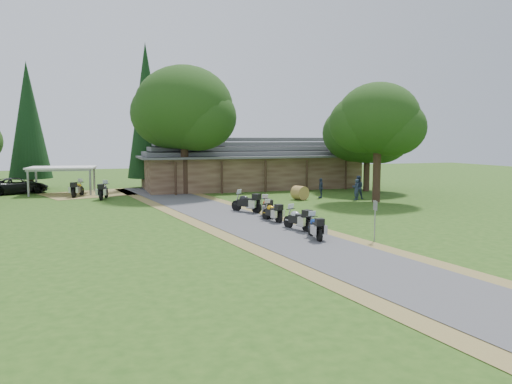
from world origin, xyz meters
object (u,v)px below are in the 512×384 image
object	(u,v)px
motorcycle_row_a	(315,226)
motorcycle_carport_a	(78,188)
motorcycle_carport_b	(104,190)
car_dark_suv	(17,182)
motorcycle_row_d	(267,206)
motorcycle_row_e	(246,201)
motorcycle_row_c	(272,211)
carport	(63,180)
lodge	(250,162)
hay_bale	(300,193)
motorcycle_row_b	(297,218)

from	to	relation	value
motorcycle_row_a	motorcycle_carport_a	world-z (taller)	motorcycle_carport_a
motorcycle_carport_b	motorcycle_carport_a	bearing A→B (deg)	53.61
car_dark_suv	motorcycle_row_d	bearing A→B (deg)	-161.01
motorcycle_row_a	motorcycle_row_e	distance (m)	9.24
motorcycle_row_e	motorcycle_carport_b	distance (m)	13.39
car_dark_suv	motorcycle_row_c	size ratio (longest dim) A/B	3.07
motorcycle_row_c	motorcycle_carport_a	world-z (taller)	motorcycle_carport_a
motorcycle_row_e	motorcycle_carport_b	bearing A→B (deg)	4.42
carport	motorcycle_row_e	world-z (taller)	carport
motorcycle_row_c	motorcycle_carport_a	xyz separation A→B (m)	(-10.81, 16.72, 0.10)
motorcycle_row_e	car_dark_suv	bearing A→B (deg)	7.58
motorcycle_carport_a	motorcycle_carport_b	xyz separation A→B (m)	(1.96, -2.48, 0.01)
car_dark_suv	motorcycle_carport_b	size ratio (longest dim) A/B	2.61
motorcycle_carport_b	lodge	bearing A→B (deg)	-53.61
car_dark_suv	motorcycle_row_a	xyz separation A→B (m)	(16.01, -26.01, -0.42)
motorcycle_row_e	motorcycle_carport_a	world-z (taller)	motorcycle_row_e
motorcycle_carport_b	motorcycle_row_c	bearing A→B (deg)	-132.94
motorcycle_carport_b	motorcycle_row_e	bearing A→B (deg)	-125.23
carport	hay_bale	bearing A→B (deg)	-23.71
carport	motorcycle_row_b	xyz separation A→B (m)	(12.37, -22.15, -0.52)
motorcycle_row_a	motorcycle_carport_a	distance (m)	24.63
lodge	car_dark_suv	world-z (taller)	lodge
hay_bale	motorcycle_row_a	bearing A→B (deg)	-110.80
car_dark_suv	motorcycle_row_a	world-z (taller)	car_dark_suv
motorcycle_carport_b	motorcycle_row_d	bearing A→B (deg)	-128.95
motorcycle_row_b	motorcycle_row_c	size ratio (longest dim) A/B	1.07
lodge	motorcycle_carport_a	distance (m)	16.14
motorcycle_row_b	hay_bale	world-z (taller)	motorcycle_row_b
motorcycle_row_a	hay_bale	world-z (taller)	motorcycle_row_a
motorcycle_row_b	motorcycle_row_e	distance (m)	6.91
car_dark_suv	motorcycle_row_c	distance (m)	26.05
motorcycle_row_a	motorcycle_row_c	xyz separation A→B (m)	(-0.20, 5.31, -0.01)
motorcycle_carport_a	motorcycle_row_e	bearing A→B (deg)	-120.08
car_dark_suv	motorcycle_row_d	xyz separation A→B (m)	(16.07, -19.06, -0.39)
motorcycle_row_e	motorcycle_row_c	bearing A→B (deg)	149.55
motorcycle_row_b	motorcycle_row_c	bearing A→B (deg)	-11.35
motorcycle_row_e	hay_bale	distance (m)	7.78
carport	motorcycle_row_b	bearing A→B (deg)	-54.45
motorcycle_row_b	motorcycle_row_d	world-z (taller)	motorcycle_row_d
carport	motorcycle_row_d	distance (m)	21.45
motorcycle_row_d	motorcycle_row_e	bearing A→B (deg)	22.53
car_dark_suv	motorcycle_row_a	size ratio (longest dim) A/B	3.01
motorcycle_row_e	hay_bale	xyz separation A→B (m)	(5.93, 5.03, -0.17)
carport	hay_bale	distance (m)	20.44
motorcycle_row_d	motorcycle_carport_b	xyz separation A→B (m)	(-9.10, 12.60, 0.06)
motorcycle_row_c	hay_bale	xyz separation A→B (m)	(5.61, 8.95, -0.07)
lodge	motorcycle_row_b	bearing A→B (deg)	-101.70
motorcycle_row_b	motorcycle_carport_b	distance (m)	19.48
carport	motorcycle_row_a	size ratio (longest dim) A/B	2.99
car_dark_suv	motorcycle_row_a	distance (m)	30.55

